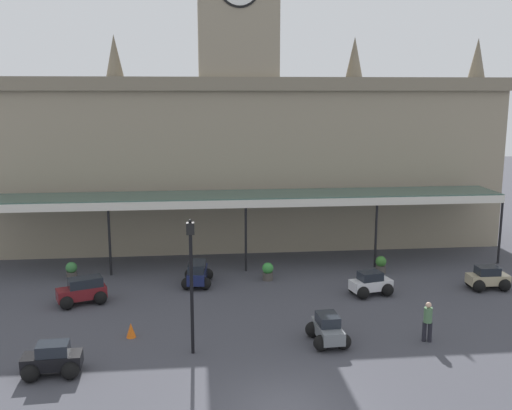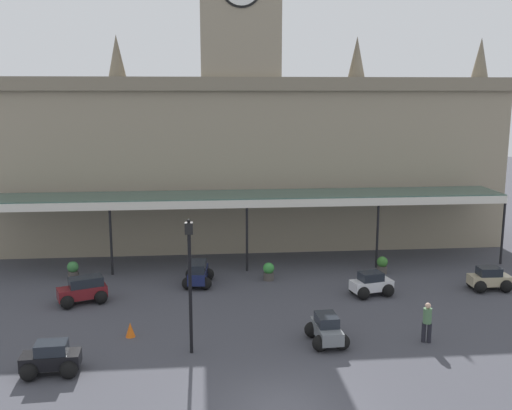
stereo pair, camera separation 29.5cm
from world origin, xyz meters
The scene contains 14 objects.
station_building centered at (0.00, 21.19, 6.53)m, with size 33.66×5.63×20.09m.
entrance_canopy centered at (0.00, 16.24, 4.01)m, with size 30.00×3.26×4.16m.
car_black_sedan centered at (-7.92, 3.36, 0.50)m, with size 2.10×1.59×1.19m.
car_navy_estate centered at (-2.73, 12.79, 0.56)m, with size 1.69×2.33×1.27m.
car_white_sedan centered at (5.83, 10.40, 0.50)m, with size 2.19×1.80×1.19m.
car_beige_sedan centered at (12.05, 10.64, 0.50)m, with size 2.06×1.53×1.19m.
car_grey_sedan centered at (2.44, 5.01, 0.50)m, with size 1.59×2.09×1.19m.
car_maroon_estate centered at (-8.19, 10.58, 0.56)m, with size 2.42×2.04×1.27m.
pedestrian_beside_cars centered at (6.47, 4.73, 0.91)m, with size 0.38×0.34×1.67m.
victorian_lamppost centered at (-2.95, 4.62, 3.27)m, with size 0.30×0.30×5.31m.
traffic_cone centered at (-5.49, 6.37, 0.31)m, with size 0.40×0.40×0.62m, color orange.
planter_near_kerb centered at (-9.47, 14.43, 0.49)m, with size 0.60×0.60×0.96m.
planter_forecourt_centre centered at (1.03, 13.23, 0.49)m, with size 0.60×0.60×0.96m.
planter_by_canopy centered at (7.45, 13.84, 0.49)m, with size 0.60×0.60×0.96m.
Camera 1 is at (-2.70, -16.78, 9.96)m, focal length 41.27 mm.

